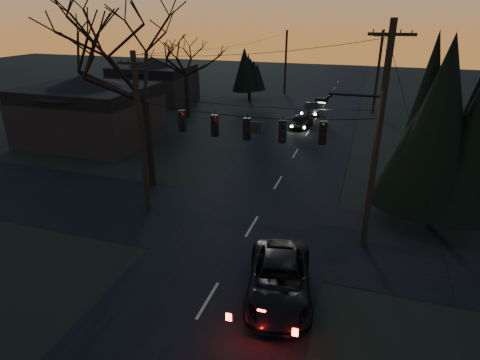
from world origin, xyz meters
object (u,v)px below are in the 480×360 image
(utility_pole_right, at_px, (363,244))
(evergreen_right, at_px, (448,138))
(suv_near, at_px, (279,280))
(sedan_oncoming_a, at_px, (302,121))
(utility_pole_left, at_px, (148,210))
(utility_pole_far_r, at_px, (373,113))
(utility_pole_far_l, at_px, (284,93))
(bare_tree_left, at_px, (142,65))
(sedan_oncoming_b, at_px, (311,108))

(utility_pole_right, relative_size, evergreen_right, 1.21)
(utility_pole_right, xyz_separation_m, suv_near, (-2.99, -4.89, 0.72))
(evergreen_right, distance_m, sedan_oncoming_a, 19.91)
(utility_pole_left, xyz_separation_m, utility_pole_far_r, (11.50, 28.00, 0.00))
(utility_pole_right, height_order, suv_near, utility_pole_right)
(utility_pole_left, height_order, sedan_oncoming_a, utility_pole_left)
(utility_pole_far_r, bearing_deg, utility_pole_far_l, 145.18)
(utility_pole_far_r, xyz_separation_m, bare_tree_left, (-13.00, -24.83, 7.40))
(utility_pole_right, relative_size, utility_pole_far_r, 1.18)
(bare_tree_left, relative_size, sedan_oncoming_a, 2.70)
(evergreen_right, height_order, sedan_oncoming_b, evergreen_right)
(utility_pole_left, distance_m, evergreen_right, 15.68)
(utility_pole_left, bearing_deg, utility_pole_right, 0.00)
(utility_pole_far_r, relative_size, evergreen_right, 1.03)
(sedan_oncoming_a, bearing_deg, sedan_oncoming_b, -84.02)
(bare_tree_left, height_order, evergreen_right, bare_tree_left)
(utility_pole_right, height_order, utility_pole_far_r, utility_pole_right)
(bare_tree_left, bearing_deg, evergreen_right, -1.45)
(evergreen_right, relative_size, sedan_oncoming_a, 2.12)
(utility_pole_far_l, bearing_deg, evergreen_right, -66.15)
(utility_pole_left, distance_m, utility_pole_far_r, 30.27)
(utility_pole_far_l, relative_size, sedan_oncoming_a, 2.04)
(evergreen_right, relative_size, sedan_oncoming_b, 2.08)
(suv_near, height_order, sedan_oncoming_b, suv_near)
(bare_tree_left, bearing_deg, sedan_oncoming_b, 73.16)
(evergreen_right, xyz_separation_m, suv_near, (-6.18, -7.65, -4.01))
(utility_pole_right, distance_m, utility_pole_far_r, 28.00)
(utility_pole_left, height_order, utility_pole_far_r, same)
(sedan_oncoming_b, bearing_deg, suv_near, 84.19)
(utility_pole_right, height_order, utility_pole_left, utility_pole_right)
(utility_pole_far_l, height_order, evergreen_right, evergreen_right)
(utility_pole_right, height_order, utility_pole_far_l, utility_pole_right)
(utility_pole_right, xyz_separation_m, utility_pole_left, (-11.50, 0.00, 0.00))
(sedan_oncoming_a, bearing_deg, suv_near, 104.71)
(utility_pole_far_r, distance_m, sedan_oncoming_b, 6.88)
(utility_pole_far_r, bearing_deg, utility_pole_left, -112.33)
(utility_pole_left, height_order, utility_pole_far_l, utility_pole_left)
(sedan_oncoming_b, bearing_deg, utility_pole_left, 66.32)
(utility_pole_far_l, xyz_separation_m, suv_near, (8.51, -40.89, 0.72))
(suv_near, height_order, sedan_oncoming_a, suv_near)
(suv_near, bearing_deg, sedan_oncoming_a, 86.68)
(utility_pole_far_l, height_order, sedan_oncoming_b, utility_pole_far_l)
(sedan_oncoming_a, bearing_deg, utility_pole_far_r, -120.82)
(utility_pole_left, height_order, evergreen_right, evergreen_right)
(utility_pole_right, height_order, bare_tree_left, bare_tree_left)
(utility_pole_right, bearing_deg, evergreen_right, 40.87)
(utility_pole_far_r, relative_size, suv_near, 1.64)
(suv_near, bearing_deg, sedan_oncoming_b, 85.09)
(bare_tree_left, xyz_separation_m, sedan_oncoming_b, (6.70, 22.14, -6.74))
(utility_pole_left, distance_m, sedan_oncoming_a, 20.40)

